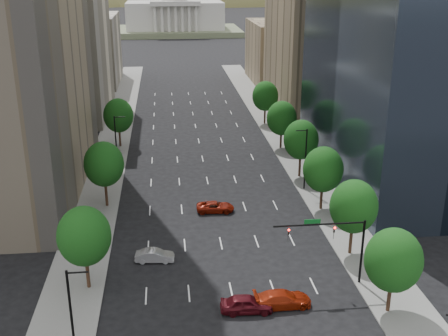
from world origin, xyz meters
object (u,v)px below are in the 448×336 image
object	(u,v)px
traffic_signal	(339,239)
capitol	(175,15)
car_maroon	(247,304)
car_silver	(155,256)
car_red_near	(282,299)
car_red_far	(215,207)

from	to	relation	value
traffic_signal	capitol	xyz separation A→B (m)	(-10.53, 219.71, 3.40)
car_maroon	car_silver	bearing A→B (deg)	42.55
traffic_signal	car_red_near	distance (m)	8.12
car_red_near	capitol	bearing A→B (deg)	-1.35
car_silver	car_red_far	xyz separation A→B (m)	(7.69, 12.17, -0.02)
traffic_signal	car_maroon	size ratio (longest dim) A/B	1.87
car_red_far	car_red_near	bearing A→B (deg)	-165.99
capitol	car_maroon	size ratio (longest dim) A/B	12.31
traffic_signal	capitol	world-z (taller)	capitol
capitol	car_red_near	distance (m)	223.03
car_silver	car_red_far	world-z (taller)	car_silver
car_red_near	car_red_far	bearing A→B (deg)	8.55
traffic_signal	car_red_near	world-z (taller)	traffic_signal
capitol	car_red_near	xyz separation A→B (m)	(4.45, -222.85, -7.78)
car_red_near	car_silver	bearing A→B (deg)	48.31
capitol	car_silver	size ratio (longest dim) A/B	14.25
car_red_far	car_silver	bearing A→B (deg)	150.67
capitol	car_maroon	world-z (taller)	capitol
car_silver	car_red_far	distance (m)	14.40
capitol	car_maroon	xyz separation A→B (m)	(1.00, -223.32, -7.75)
car_silver	car_red_far	bearing A→B (deg)	-27.45
capitol	traffic_signal	bearing A→B (deg)	-87.26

